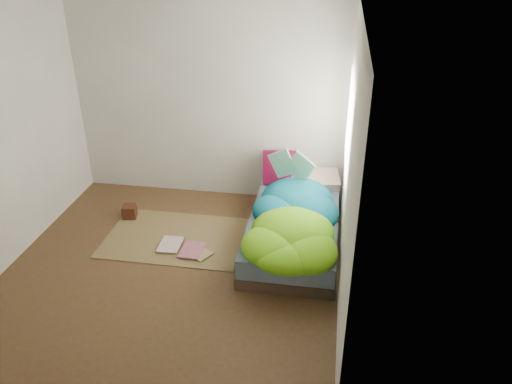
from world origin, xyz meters
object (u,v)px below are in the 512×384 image
pillow_magenta (280,167)px  floor_book_a (160,244)px  floor_book_b (181,249)px  bed (294,228)px  open_book (291,158)px  wooden_box (130,211)px

pillow_magenta → floor_book_a: (-1.22, -1.16, -0.53)m
pillow_magenta → floor_book_b: (-0.95, -1.23, -0.52)m
floor_book_a → floor_book_b: size_ratio=0.99×
bed → open_book: (-0.10, 0.48, 0.66)m
bed → floor_book_b: size_ratio=5.95×
open_book → floor_book_b: (-1.12, -0.91, -0.80)m
floor_book_a → floor_book_b: floor_book_b is taller
bed → open_book: 0.82m
floor_book_b → wooden_box: bearing=145.7°
floor_book_a → wooden_box: bearing=135.2°
open_book → pillow_magenta: bearing=138.5°
pillow_magenta → wooden_box: bearing=-169.5°
pillow_magenta → floor_book_b: pillow_magenta is taller
bed → floor_book_b: bed is taller
bed → pillow_magenta: (-0.27, 0.80, 0.38)m
floor_book_b → bed: bearing=20.6°
floor_book_a → floor_book_b: (0.27, -0.07, 0.00)m
pillow_magenta → floor_book_b: bearing=-136.2°
bed → open_book: size_ratio=4.09×
open_book → floor_book_a: bearing=-128.5°
open_book → wooden_box: (-1.97, -0.30, -0.74)m
pillow_magenta → floor_book_a: pillow_magenta is taller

